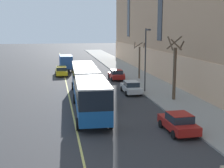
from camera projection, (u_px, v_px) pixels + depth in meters
ground_plane at (104, 121)px, 26.97m from camera, size 260.00×260.00×0.00m
sidewalk at (188, 107)px, 31.48m from camera, size 5.68×160.00×0.15m
city_bus at (87, 85)px, 32.47m from camera, size 3.47×19.82×3.57m
parked_car_red_1 at (116, 75)px, 47.99m from camera, size 2.05×4.36×1.56m
parked_car_white_2 at (131, 87)px, 38.03m from camera, size 2.04×4.62×1.56m
parked_car_red_3 at (178, 123)px, 23.95m from camera, size 2.11×4.29×1.56m
box_truck at (66, 62)px, 57.07m from camera, size 2.43×6.79×2.96m
taxi_cab at (61, 71)px, 51.85m from camera, size 2.07×4.77×1.56m
street_tree_mid_block at (175, 68)px, 33.88m from camera, size 1.77×1.85×6.92m
street_tree_far_uptown at (139, 60)px, 47.94m from camera, size 1.86×1.82×5.61m
street_lamp at (146, 54)px, 37.76m from camera, size 0.36×1.48×7.71m
fire_hydrant at (124, 75)px, 49.72m from camera, size 0.42×0.24×0.72m
lane_centerline at (73, 113)px, 29.43m from camera, size 0.16×140.00×0.01m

